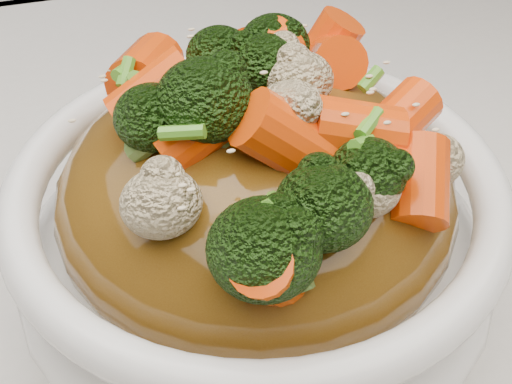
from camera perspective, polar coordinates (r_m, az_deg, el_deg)
name	(u,v)px	position (r m, az deg, el deg)	size (l,w,h in m)	color
tablecloth	(166,373)	(0.41, -6.53, -12.97)	(1.20, 0.80, 0.04)	silver
bowl	(256,246)	(0.38, 0.00, -3.94)	(0.23, 0.23, 0.09)	white
sauce_base	(256,197)	(0.36, 0.00, -0.39)	(0.18, 0.18, 0.10)	#5D3B0F
carrots	(256,74)	(0.32, 0.00, 8.60)	(0.18, 0.18, 0.05)	#F24807
broccoli	(256,76)	(0.32, 0.00, 8.44)	(0.18, 0.18, 0.05)	black
cauliflower	(256,80)	(0.32, 0.00, 8.11)	(0.18, 0.18, 0.04)	beige
scallions	(256,71)	(0.32, 0.00, 8.76)	(0.14, 0.14, 0.02)	#4D9722
sesame_seeds	(256,71)	(0.32, 0.00, 8.76)	(0.16, 0.16, 0.01)	beige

